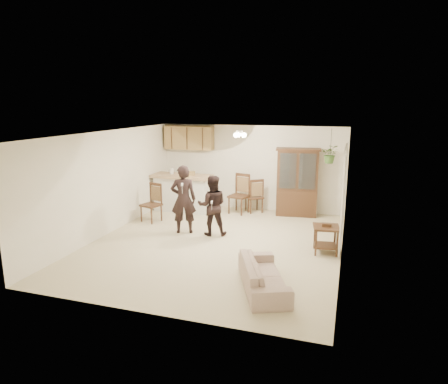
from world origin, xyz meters
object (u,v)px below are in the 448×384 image
(adult, at_px, (183,197))
(chair_hutch_left, at_px, (239,202))
(chair_bar, at_px, (151,211))
(side_table, at_px, (326,239))
(sofa, at_px, (263,268))
(chair_hutch_right, at_px, (254,202))
(child, at_px, (212,208))
(china_hutch, at_px, (297,183))

(adult, xyz_separation_m, chair_hutch_left, (0.81, 2.12, -0.58))
(adult, xyz_separation_m, chair_bar, (-1.21, 0.59, -0.61))
(side_table, bearing_deg, chair_bar, 168.65)
(sofa, height_order, chair_hutch_right, chair_hutch_right)
(child, xyz_separation_m, side_table, (2.71, -0.40, -0.37))
(sofa, distance_m, chair_hutch_left, 4.82)
(child, xyz_separation_m, chair_hutch_right, (0.48, 2.33, -0.39))
(chair_hutch_right, bearing_deg, chair_bar, -0.85)
(child, distance_m, china_hutch, 2.91)
(adult, distance_m, side_table, 3.49)
(sofa, xyz_separation_m, chair_hutch_right, (-1.31, 4.77, -0.08))
(adult, bearing_deg, sofa, 116.01)
(chair_bar, relative_size, chair_hutch_right, 1.03)
(china_hutch, bearing_deg, child, -133.42)
(side_table, distance_m, chair_bar, 4.73)
(sofa, relative_size, chair_hutch_right, 1.87)
(adult, distance_m, chair_hutch_right, 2.74)
(adult, bearing_deg, child, 164.27)
(child, height_order, side_table, child)
(china_hutch, relative_size, chair_hutch_left, 1.68)
(china_hutch, distance_m, chair_bar, 4.11)
(adult, relative_size, chair_bar, 1.74)
(child, bearing_deg, side_table, 153.54)
(sofa, height_order, chair_bar, chair_bar)
(sofa, distance_m, adult, 3.51)
(adult, bearing_deg, chair_bar, -46.58)
(chair_bar, bearing_deg, side_table, 4.94)
(adult, bearing_deg, chair_hutch_left, -131.41)
(sofa, relative_size, side_table, 2.86)
(adult, xyz_separation_m, chair_hutch_right, (1.20, 2.38, -0.62))
(sofa, bearing_deg, side_table, -46.47)
(side_table, relative_size, chair_hutch_right, 0.65)
(chair_hutch_left, bearing_deg, chair_hutch_right, 48.82)
(adult, relative_size, china_hutch, 0.94)
(sofa, height_order, side_table, sofa)
(child, relative_size, side_table, 2.06)
(side_table, bearing_deg, child, 171.67)
(chair_bar, relative_size, chair_hutch_left, 0.91)
(china_hutch, height_order, side_table, china_hutch)
(sofa, xyz_separation_m, chair_bar, (-3.73, 2.98, -0.07))
(child, height_order, chair_hutch_right, child)
(chair_bar, bearing_deg, adult, -9.83)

